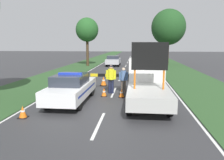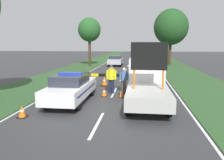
% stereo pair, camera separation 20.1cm
% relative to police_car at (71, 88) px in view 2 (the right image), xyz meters
% --- Properties ---
extents(ground_plane, '(160.00, 160.00, 0.00)m').
position_rel_police_car_xyz_m(ground_plane, '(2.03, -0.86, -0.79)').
color(ground_plane, '#333335').
extents(lane_markings, '(8.03, 65.27, 0.01)m').
position_rel_police_car_xyz_m(lane_markings, '(2.03, 15.93, -0.78)').
color(lane_markings, silver).
rests_on(lane_markings, ground).
extents(grass_verge_left, '(4.47, 120.00, 0.03)m').
position_rel_police_car_xyz_m(grass_verge_left, '(-4.26, 19.14, -0.77)').
color(grass_verge_left, '#2D5128').
rests_on(grass_verge_left, ground).
extents(grass_verge_right, '(4.47, 120.00, 0.03)m').
position_rel_police_car_xyz_m(grass_verge_right, '(8.33, 19.14, -0.77)').
color(grass_verge_right, '#2D5128').
rests_on(grass_verge_right, ground).
extents(police_car, '(1.79, 4.88, 1.63)m').
position_rel_police_car_xyz_m(police_car, '(0.00, 0.00, 0.00)').
color(police_car, white).
rests_on(police_car, ground).
extents(work_truck, '(2.01, 5.41, 3.21)m').
position_rel_police_car_xyz_m(work_truck, '(4.06, 0.47, 0.31)').
color(work_truck, white).
rests_on(work_truck, ground).
extents(road_barrier, '(3.13, 0.08, 1.09)m').
position_rel_police_car_xyz_m(road_barrier, '(1.88, 3.54, 0.12)').
color(road_barrier, black).
rests_on(road_barrier, ground).
extents(police_officer, '(0.64, 0.41, 1.79)m').
position_rel_police_car_xyz_m(police_officer, '(1.89, 2.35, 0.28)').
color(police_officer, '#191E38').
rests_on(police_officer, ground).
extents(pedestrian_civilian, '(0.59, 0.37, 1.64)m').
position_rel_police_car_xyz_m(pedestrian_civilian, '(2.66, 2.57, 0.17)').
color(pedestrian_civilian, brown).
rests_on(pedestrian_civilian, ground).
extents(traffic_cone_near_police, '(0.50, 0.50, 0.69)m').
position_rel_police_car_xyz_m(traffic_cone_near_police, '(1.02, 4.94, -0.45)').
color(traffic_cone_near_police, black).
rests_on(traffic_cone_near_police, ground).
extents(traffic_cone_centre_front, '(0.36, 0.36, 0.50)m').
position_rel_police_car_xyz_m(traffic_cone_centre_front, '(1.56, 1.48, -0.54)').
color(traffic_cone_centre_front, black).
rests_on(traffic_cone_centre_front, ground).
extents(traffic_cone_near_truck, '(0.36, 0.36, 0.51)m').
position_rel_police_car_xyz_m(traffic_cone_near_truck, '(-0.78, 2.81, -0.54)').
color(traffic_cone_near_truck, black).
rests_on(traffic_cone_near_truck, ground).
extents(traffic_cone_behind_barrier, '(0.38, 0.38, 0.53)m').
position_rel_police_car_xyz_m(traffic_cone_behind_barrier, '(-1.33, -2.74, -0.53)').
color(traffic_cone_behind_barrier, black).
rests_on(traffic_cone_behind_barrier, ground).
extents(traffic_cone_lane_edge, '(0.36, 0.36, 0.51)m').
position_rel_police_car_xyz_m(traffic_cone_lane_edge, '(2.63, 1.36, -0.54)').
color(traffic_cone_lane_edge, black).
rests_on(traffic_cone_lane_edge, ground).
extents(queued_car_suv_grey, '(1.72, 4.32, 1.63)m').
position_rel_police_car_xyz_m(queued_car_suv_grey, '(3.86, 8.17, 0.04)').
color(queued_car_suv_grey, slate).
rests_on(queued_car_suv_grey, ground).
extents(queued_car_wagon_maroon, '(1.75, 4.10, 1.65)m').
position_rel_police_car_xyz_m(queued_car_wagon_maroon, '(3.82, 14.88, 0.07)').
color(queued_car_wagon_maroon, maroon).
rests_on(queued_car_wagon_maroon, ground).
extents(queued_car_sedan_silver, '(1.87, 3.93, 1.44)m').
position_rel_police_car_xyz_m(queued_car_sedan_silver, '(0.22, 19.95, -0.03)').
color(queued_car_sedan_silver, '#B2B2B7').
rests_on(queued_car_sedan_silver, ground).
extents(queued_car_hatch_blue, '(1.72, 4.30, 1.39)m').
position_rel_police_car_xyz_m(queued_car_hatch_blue, '(4.27, 25.65, -0.06)').
color(queued_car_hatch_blue, navy).
rests_on(queued_car_hatch_blue, ground).
extents(roadside_tree_near_left, '(3.16, 3.16, 6.72)m').
position_rel_police_car_xyz_m(roadside_tree_near_left, '(-3.41, 19.36, 4.23)').
color(roadside_tree_near_left, '#42301E').
rests_on(roadside_tree_near_left, ground).
extents(roadside_tree_near_right, '(4.92, 4.92, 8.11)m').
position_rel_police_car_xyz_m(roadside_tree_near_right, '(8.07, 22.03, 4.71)').
color(roadside_tree_near_right, '#42301E').
rests_on(roadside_tree_near_right, ground).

